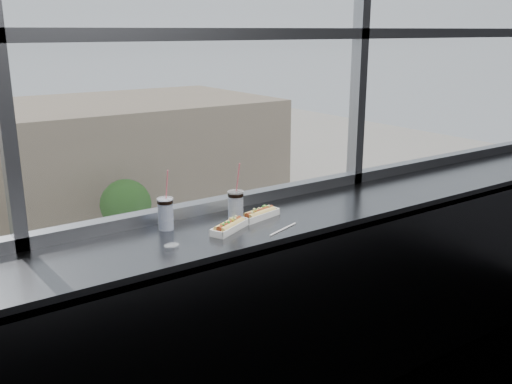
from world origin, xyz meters
TOP-DOWN VIEW (x-y plane):
  - wall_back_lower at (0.00, 1.50)m, footprint 6.00×0.00m
  - counter at (0.00, 1.23)m, footprint 6.00×0.55m
  - counter_fascia at (0.00, 0.97)m, footprint 6.00×0.04m
  - hotdog_tray_left at (-0.13, 1.18)m, footprint 0.24×0.17m
  - hotdog_tray_right at (0.10, 1.25)m, footprint 0.24×0.13m
  - soda_cup_left at (-0.36, 1.37)m, footprint 0.08×0.08m
  - soda_cup_right at (-0.03, 1.27)m, footprint 0.08×0.08m
  - loose_straw at (0.09, 1.04)m, footprint 0.21×0.08m
  - wrapper at (-0.45, 1.14)m, footprint 0.08×0.06m
  - car_near_e at (15.12, 17.50)m, footprint 3.74×7.24m
  - car_far_c at (12.77, 25.50)m, footprint 2.53×6.00m
  - car_near_d at (6.33, 17.50)m, footprint 2.94×6.31m
  - car_far_b at (4.00, 25.50)m, footprint 2.78×5.87m
  - tree_right at (10.42, 29.50)m, footprint 3.00×3.00m

SIDE VIEW (x-z plane):
  - car_far_b at x=4.00m, z-range -10.94..-9.04m
  - car_far_c at x=12.77m, z-range -10.94..-8.95m
  - car_near_d at x=6.33m, z-range -10.94..-8.88m
  - car_near_e at x=15.12m, z-range -10.94..-8.63m
  - tree_right at x=10.42m, z-range -10.17..-5.49m
  - wall_back_lower at x=0.00m, z-range -2.45..3.55m
  - counter_fascia at x=0.00m, z-range 0.03..1.07m
  - counter at x=0.00m, z-range 1.04..1.10m
  - loose_straw at x=0.09m, z-range 1.10..1.11m
  - wrapper at x=-0.45m, z-range 1.10..1.12m
  - hotdog_tray_left at x=-0.13m, z-range 1.09..1.15m
  - hotdog_tray_right at x=0.10m, z-range 1.09..1.15m
  - soda_cup_left at x=-0.36m, z-range 1.04..1.33m
  - soda_cup_right at x=-0.03m, z-range 1.04..1.34m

